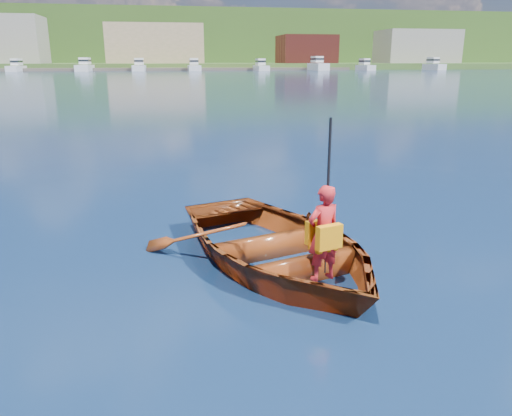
{
  "coord_description": "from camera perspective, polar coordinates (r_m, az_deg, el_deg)",
  "views": [
    {
      "loc": [
        -1.59,
        -6.48,
        2.75
      ],
      "look_at": [
        -0.49,
        -0.09,
        0.84
      ],
      "focal_mm": 35.0,
      "sensor_mm": 36.0,
      "label": 1
    }
  ],
  "objects": [
    {
      "name": "ground",
      "position": [
        7.21,
        3.76,
        -5.98
      ],
      "size": [
        600.0,
        600.0,
        0.0
      ],
      "color": "#0D283E",
      "rests_on": "ground"
    },
    {
      "name": "rowboat",
      "position": [
        6.98,
        2.28,
        -4.24
      ],
      "size": [
        4.15,
        4.92,
        0.87
      ],
      "color": "brown",
      "rests_on": "ground"
    },
    {
      "name": "child_paddler",
      "position": [
        6.2,
        7.72,
        -2.87
      ],
      "size": [
        0.51,
        0.43,
        2.0
      ],
      "color": "red",
      "rests_on": "ground"
    },
    {
      "name": "shoreline",
      "position": [
        243.21,
        -9.83,
        18.02
      ],
      "size": [
        400.0,
        140.0,
        22.0
      ],
      "color": "#415D20",
      "rests_on": "ground"
    },
    {
      "name": "dock",
      "position": [
        154.5,
        -10.8,
        15.31
      ],
      "size": [
        159.9,
        14.86,
        0.8
      ],
      "color": "brown",
      "rests_on": "ground"
    },
    {
      "name": "waterfront_buildings",
      "position": [
        171.66,
        -12.37,
        17.77
      ],
      "size": [
        202.0,
        16.0,
        14.0
      ],
      "color": "brown",
      "rests_on": "ground"
    },
    {
      "name": "marina_yachts",
      "position": [
        149.92,
        -7.79,
        15.78
      ],
      "size": [
        145.31,
        12.88,
        4.34
      ],
      "color": "silver",
      "rests_on": "ground"
    },
    {
      "name": "hillside_trees",
      "position": [
        244.64,
        -6.87,
        19.91
      ],
      "size": [
        306.87,
        87.11,
        25.93
      ],
      "color": "#382314",
      "rests_on": "ground"
    }
  ]
}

